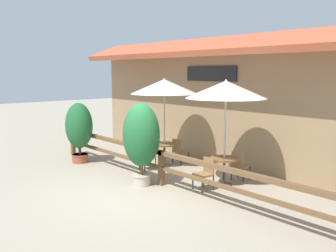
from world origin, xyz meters
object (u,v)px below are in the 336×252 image
(chair_near_wallside, at_px, (179,150))
(patio_umbrella_middle, at_px, (226,90))
(patio_umbrella_near, at_px, (164,87))
(dining_table_middle, at_px, (224,163))
(chair_middle_streetside, at_px, (205,172))
(dining_table_near, at_px, (164,148))
(potted_plant_entrance_palm, at_px, (141,137))
(chair_middle_wallside, at_px, (240,164))
(chair_near_streetside, at_px, (149,155))
(potted_plant_broad_leaf, at_px, (79,128))

(chair_near_wallside, relative_size, patio_umbrella_middle, 0.29)
(patio_umbrella_near, bearing_deg, chair_near_wallside, 86.95)
(dining_table_middle, bearing_deg, chair_middle_streetside, -96.00)
(dining_table_near, distance_m, chair_near_wallside, 0.65)
(dining_table_middle, distance_m, chair_middle_streetside, 0.69)
(potted_plant_entrance_palm, bearing_deg, chair_near_wallside, 114.94)
(dining_table_middle, distance_m, potted_plant_entrance_palm, 2.36)
(chair_near_wallside, distance_m, potted_plant_entrance_palm, 2.84)
(chair_near_wallside, bearing_deg, chair_middle_wallside, 173.96)
(patio_umbrella_middle, relative_size, dining_table_middle, 3.58)
(chair_near_streetside, xyz_separation_m, patio_umbrella_middle, (2.61, 0.53, 2.13))
(chair_middle_streetside, bearing_deg, chair_near_wallside, 156.90)
(patio_umbrella_middle, xyz_separation_m, dining_table_middle, (0.00, 0.00, -2.00))
(dining_table_near, bearing_deg, dining_table_middle, -2.26)
(chair_middle_wallside, bearing_deg, potted_plant_entrance_palm, 49.23)
(dining_table_middle, relative_size, chair_middle_wallside, 0.96)
(chair_middle_streetside, bearing_deg, dining_table_middle, 90.21)
(chair_middle_streetside, height_order, potted_plant_entrance_palm, potted_plant_entrance_palm)
(patio_umbrella_near, bearing_deg, potted_plant_broad_leaf, -141.24)
(chair_middle_streetside, relative_size, chair_middle_wallside, 1.00)
(patio_umbrella_near, xyz_separation_m, chair_middle_streetside, (2.55, -0.78, -2.13))
(patio_umbrella_near, distance_m, chair_middle_wallside, 3.43)
(dining_table_near, xyz_separation_m, chair_middle_wallside, (2.62, 0.57, -0.14))
(patio_umbrella_middle, xyz_separation_m, chair_middle_wallside, (0.01, 0.68, -2.13))
(chair_near_streetside, relative_size, chair_middle_wallside, 1.00)
(patio_umbrella_near, relative_size, patio_umbrella_middle, 1.00)
(chair_near_streetside, relative_size, potted_plant_entrance_palm, 0.37)
(dining_table_near, bearing_deg, chair_middle_streetside, -16.97)
(chair_near_wallside, bearing_deg, dining_table_near, 82.28)
(chair_middle_wallside, height_order, potted_plant_entrance_palm, potted_plant_entrance_palm)
(chair_near_wallside, xyz_separation_m, chair_middle_streetside, (2.51, -1.41, 0.00))
(chair_near_wallside, bearing_deg, patio_umbrella_near, 82.28)
(dining_table_middle, distance_m, chair_middle_wallside, 0.69)
(patio_umbrella_near, height_order, potted_plant_entrance_palm, patio_umbrella_near)
(chair_near_wallside, relative_size, potted_plant_entrance_palm, 0.37)
(dining_table_near, xyz_separation_m, chair_middle_streetside, (2.55, -0.78, -0.14))
(potted_plant_broad_leaf, bearing_deg, potted_plant_entrance_palm, 0.18)
(dining_table_near, height_order, dining_table_middle, same)
(chair_near_streetside, bearing_deg, chair_near_wallside, 100.19)
(chair_near_wallside, height_order, potted_plant_entrance_palm, potted_plant_entrance_palm)
(dining_table_near, height_order, potted_plant_entrance_palm, potted_plant_entrance_palm)
(patio_umbrella_near, distance_m, patio_umbrella_middle, 2.62)
(chair_near_wallside, height_order, chair_middle_wallside, same)
(dining_table_near, bearing_deg, chair_near_wallside, 86.95)
(chair_middle_streetside, xyz_separation_m, chair_middle_wallside, (0.08, 1.35, 0.00))
(dining_table_near, height_order, chair_middle_streetside, chair_middle_streetside)
(potted_plant_entrance_palm, bearing_deg, chair_middle_wallside, 58.80)
(chair_near_streetside, height_order, potted_plant_entrance_palm, potted_plant_entrance_palm)
(chair_middle_wallside, bearing_deg, dining_table_near, 2.73)
(patio_umbrella_near, distance_m, chair_near_wallside, 2.23)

